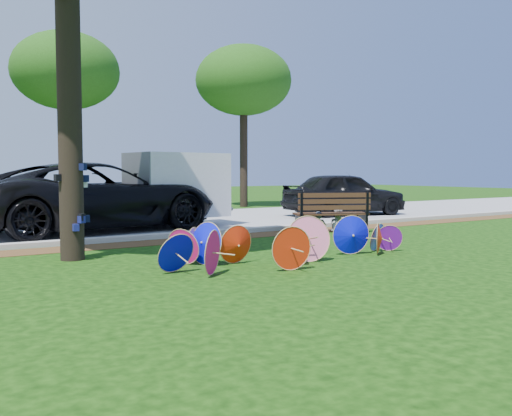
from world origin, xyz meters
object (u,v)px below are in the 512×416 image
(cargo_trailer, at_px, (178,185))
(park_bench, at_px, (331,212))
(person_left, at_px, (320,212))
(person_right, at_px, (339,208))
(black_van, at_px, (97,197))
(parasol_pile, at_px, (275,243))
(dark_pickup, at_px, (345,194))

(cargo_trailer, distance_m, park_bench, 4.66)
(person_left, distance_m, person_right, 0.70)
(black_van, distance_m, person_left, 6.11)
(parasol_pile, height_order, black_van, black_van)
(person_left, bearing_deg, black_van, 157.44)
(dark_pickup, distance_m, park_bench, 5.97)
(person_left, bearing_deg, park_bench, 6.16)
(dark_pickup, bearing_deg, cargo_trailer, 101.76)
(park_bench, bearing_deg, cargo_trailer, 152.19)
(black_van, bearing_deg, cargo_trailer, -99.19)
(person_left, bearing_deg, cargo_trailer, 138.99)
(black_van, height_order, cargo_trailer, cargo_trailer)
(parasol_pile, bearing_deg, cargo_trailer, 78.25)
(cargo_trailer, height_order, person_right, cargo_trailer)
(park_bench, bearing_deg, dark_pickup, 68.31)
(cargo_trailer, bearing_deg, parasol_pile, -106.88)
(parasol_pile, bearing_deg, dark_pickup, 41.44)
(dark_pickup, xyz_separation_m, park_bench, (-4.28, -4.14, -0.27))
(parasol_pile, distance_m, person_left, 5.27)
(person_right, bearing_deg, black_van, 156.47)
(black_van, xyz_separation_m, person_left, (4.88, -3.66, -0.39))
(park_bench, distance_m, person_right, 0.37)
(dark_pickup, bearing_deg, person_left, 139.10)
(dark_pickup, distance_m, cargo_trailer, 7.15)
(park_bench, xyz_separation_m, person_right, (0.35, 0.05, 0.10))
(parasol_pile, relative_size, park_bench, 2.69)
(black_van, bearing_deg, person_right, -130.61)
(dark_pickup, xyz_separation_m, person_right, (-3.93, -4.09, -0.17))
(dark_pickup, bearing_deg, black_van, 100.26)
(park_bench, bearing_deg, parasol_pile, -117.14)
(person_right, bearing_deg, park_bench, -162.16)
(black_van, xyz_separation_m, person_right, (5.58, -3.66, -0.31))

